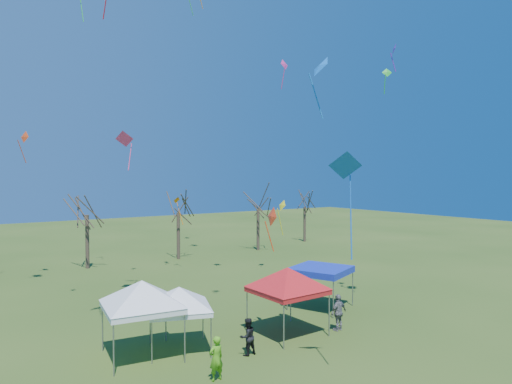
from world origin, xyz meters
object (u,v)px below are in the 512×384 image
person_dark (247,337)px  tent_blue (321,270)px  person_green (216,358)px  tent_white_west (142,286)px  tent_red (288,272)px  tree_5 (305,195)px  tree_3 (178,196)px  person_grey (339,312)px  tent_white_mid (179,291)px  tree_4 (258,194)px  tree_2 (87,196)px

person_dark → tent_blue: bearing=-158.1°
tent_blue → person_green: size_ratio=2.37×
tent_white_west → tent_red: bearing=-10.9°
tree_5 → person_green: 38.87m
tree_3 → tent_white_west: size_ratio=1.79×
tent_white_west → person_grey: size_ratio=2.34×
tent_white_mid → person_dark: tent_white_mid is taller
tent_blue → tree_4: bearing=65.1°
tent_blue → person_grey: tent_blue is taller
tree_5 → person_dark: tree_5 is taller
person_green → person_dark: person_green is taller
tent_red → tent_white_west: bearing=169.1°
tree_5 → tent_white_west: 37.26m
tent_white_mid → person_grey: 8.42m
tree_3 → tree_4: tree_3 is taller
tent_white_mid → person_grey: (7.92, -2.22, -1.79)m
tree_4 → tent_blue: size_ratio=1.92×
tree_3 → person_grey: bearing=-94.7°
tent_blue → tree_2: bearing=112.7°
person_grey → person_dark: bearing=-6.1°
tent_white_mid → tent_red: bearing=-11.8°
tent_blue → person_green: bearing=-153.8°
tent_white_west → person_green: 4.75m
tent_white_mid → person_dark: bearing=-44.5°
tree_3 → person_dark: tree_3 is taller
tree_5 → tent_blue: size_ratio=1.81×
tent_blue → tent_white_mid: bearing=-172.4°
tent_red → person_grey: (2.50, -1.08, -2.22)m
person_grey → tree_2: bearing=-81.0°
tree_3 → tree_5: bearing=6.5°
tree_2 → tree_4: bearing=-1.2°
person_green → person_grey: size_ratio=0.92×
tent_white_west → person_grey: (9.59, -2.45, -2.22)m
tree_2 → tent_white_mid: 21.90m
tree_3 → tent_blue: bearing=-89.7°
tree_3 → person_dark: size_ratio=4.79×
tent_white_west → tree_2: bearing=81.7°
tree_4 → person_green: (-19.29, -24.82, -5.19)m
tree_3 → tree_5: size_ratio=1.06×
tent_white_west → tree_3: bearing=61.3°
tree_2 → tent_white_west: size_ratio=1.85×
tent_white_mid → person_dark: 3.70m
tree_3 → tent_red: size_ratio=1.78×
tree_2 → tent_blue: 22.31m
tree_5 → person_dark: 36.20m
tree_5 → person_dark: size_ratio=4.52×
tree_2 → tree_5: bearing=3.7°
person_green → tent_white_west: bearing=-73.5°
tent_white_west → person_dark: tent_white_west is taller
tree_4 → tent_white_west: 29.68m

